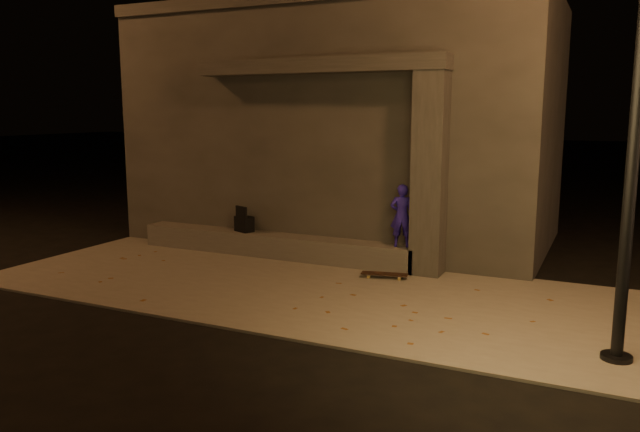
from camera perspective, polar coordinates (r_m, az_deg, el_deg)
The scene contains 9 objects.
ground at distance 8.90m, azimuth -7.87°, elevation -9.87°, with size 120.00×120.00×0.00m, color black.
sidewalk at distance 10.54m, azimuth -1.89°, elevation -6.56°, with size 11.00×4.40×0.04m, color slate.
building at distance 14.63m, azimuth 2.67°, elevation 8.25°, with size 9.00×5.10×5.22m.
ledge at distance 12.67m, azimuth -4.31°, elevation -2.67°, with size 6.00×0.55×0.45m, color #55524D.
column at distance 11.20m, azimuth 10.00°, elevation 3.76°, with size 0.55×0.55×3.60m, color #353330.
canopy at distance 11.99m, azimuth -0.13°, elevation 13.56°, with size 5.00×0.70×0.28m, color #353330.
skateboarder at distance 11.44m, azimuth 7.48°, elevation 0.04°, with size 0.42×0.28×1.16m, color #2A1BB0.
backpack at distance 12.93m, azimuth -6.94°, elevation -0.61°, with size 0.45×0.37×0.54m.
skateboard at distance 11.07m, azimuth 5.91°, elevation -5.32°, with size 0.84×0.37×0.09m.
Camera 1 is at (4.64, -7.00, 2.96)m, focal length 35.00 mm.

